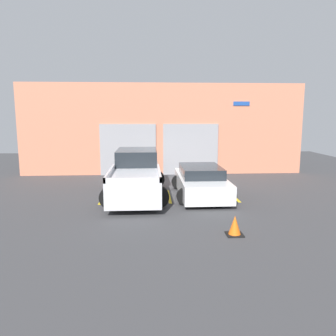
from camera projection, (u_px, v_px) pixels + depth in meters
The scene contains 8 objects.
ground_plane at pixel (166, 186), 15.42m from camera, with size 28.00×28.00×0.00m, color #3D3D3F.
shophouse_building at pixel (163, 130), 18.26m from camera, with size 15.71×0.68×5.02m.
pickup_truck at pixel (136, 175), 13.49m from camera, with size 2.48×5.39×1.79m.
sedan_white at pixel (201, 182), 13.40m from camera, with size 2.24×4.23×1.23m.
parking_stripe_far_left at pixel (103, 197), 13.24m from camera, with size 0.12×2.20×0.01m, color gold.
parking_stripe_left at pixel (169, 196), 13.40m from camera, with size 0.12×2.20×0.01m, color gold.
parking_stripe_centre at pixel (233, 195), 13.55m from camera, with size 0.12×2.20×0.01m, color gold.
traffic_cone at pixel (235, 226), 9.06m from camera, with size 0.47×0.47×0.55m.
Camera 1 is at (-0.81, -15.06, 3.30)m, focal length 35.00 mm.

